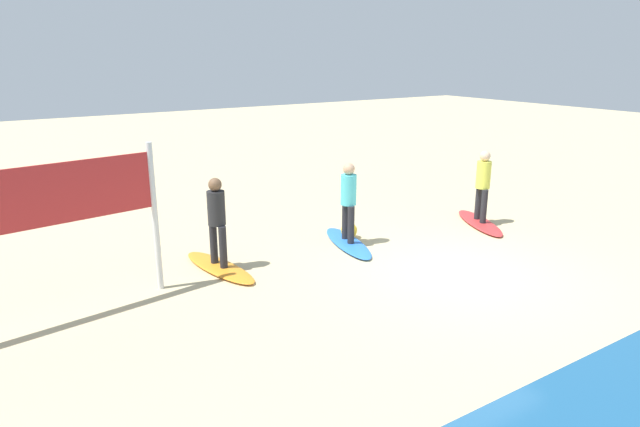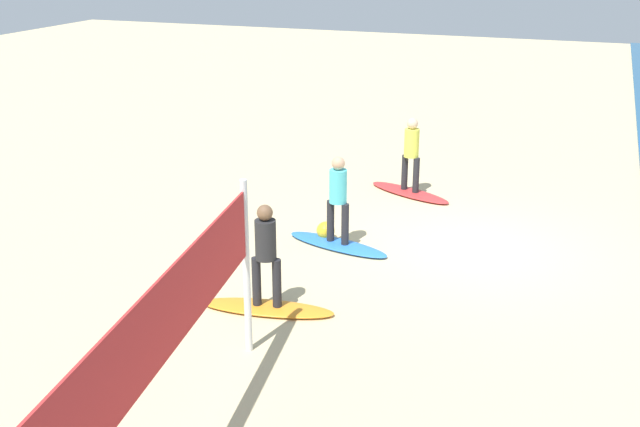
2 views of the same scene
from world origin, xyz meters
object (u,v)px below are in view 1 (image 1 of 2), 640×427
surfer_orange (217,216)px  beach_ball (349,230)px  surfer_red (483,181)px  surfer_blue (348,197)px  surfboard_red (479,223)px  surfboard_orange (219,267)px  surfboard_blue (348,243)px

surfer_orange → beach_ball: 3.18m
surfer_red → surfer_blue: (3.39, -0.52, 0.00)m
surfboard_red → surfboard_orange: bearing=-71.8°
surfboard_red → surfer_red: 0.99m
surfer_blue → surfer_orange: same height
surfer_red → surfboard_blue: size_ratio=0.78×
surfer_red → surfer_blue: bearing=-8.7°
surfboard_blue → surfboard_red: bearing=95.5°
surfboard_red → beach_ball: (3.12, -0.85, 0.13)m
beach_ball → surfer_orange: bearing=2.7°
surfer_orange → surfer_red: bearing=173.5°
surfer_red → surfboard_red: bearing=0.0°
surfer_orange → surfer_blue: bearing=176.2°
surfboard_red → surfer_red: size_ratio=1.28×
surfboard_blue → surfer_orange: size_ratio=1.28×
surfboard_blue → surfer_blue: (-0.00, 0.00, 0.99)m
surfboard_blue → surfboard_orange: (2.79, -0.19, 0.00)m
surfer_orange → beach_ball: (-3.06, -0.15, -0.86)m
surfboard_red → surfer_orange: (6.18, -0.71, 0.99)m
beach_ball → surfboard_red: bearing=164.7°
surfboard_blue → surfer_orange: (2.79, -0.19, 0.99)m
surfboard_orange → beach_ball: (-3.06, -0.15, 0.13)m
surfboard_orange → surfer_blue: bearing=77.5°
surfboard_red → surfer_blue: 3.57m
surfboard_blue → beach_ball: bearing=155.2°
surfboard_blue → surfboard_orange: size_ratio=1.00×
beach_ball → surfboard_orange: bearing=2.7°
surfer_red → surfer_blue: size_ratio=1.00×
surfer_orange → surfboard_red: bearing=173.5°
surfboard_blue → surfboard_orange: same height
surfboard_red → beach_ball: bearing=-80.6°
surfboard_orange → surfer_orange: size_ratio=1.28×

